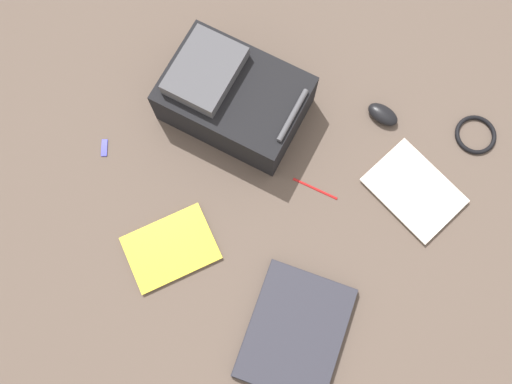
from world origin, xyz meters
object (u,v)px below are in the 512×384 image
at_px(computer_mouse, 383,114).
at_px(pen_black, 315,188).
at_px(backpack, 233,97).
at_px(usb_stick, 104,148).
at_px(book_comic, 414,191).
at_px(cable_coil, 476,135).
at_px(laptop, 296,332).
at_px(book_red, 171,248).

relative_size(computer_mouse, pen_black, 0.70).
height_order(backpack, computer_mouse, backpack).
distance_m(backpack, usb_stick, 0.43).
xyz_separation_m(book_comic, computer_mouse, (-0.15, -0.21, 0.01)).
xyz_separation_m(computer_mouse, pen_black, (0.32, -0.04, -0.02)).
bearing_deg(cable_coil, laptop, -8.92).
bearing_deg(book_red, laptop, 91.56).
bearing_deg(pen_black, laptop, 25.80).
distance_m(backpack, book_comic, 0.62).
height_order(backpack, laptop, backpack).
bearing_deg(book_comic, laptop, -6.48).
relative_size(backpack, computer_mouse, 4.35).
xyz_separation_m(laptop, usb_stick, (-0.12, -0.80, -0.01)).
xyz_separation_m(cable_coil, usb_stick, (0.70, -0.93, -0.00)).
xyz_separation_m(book_comic, usb_stick, (0.43, -0.86, -0.00)).
bearing_deg(backpack, usb_stick, -36.58).
height_order(book_comic, cable_coil, book_comic).
bearing_deg(book_comic, computer_mouse, -126.31).
height_order(laptop, book_red, laptop).
height_order(book_red, pen_black, book_red).
relative_size(book_comic, cable_coil, 2.39).
bearing_deg(cable_coil, computer_mouse, -67.26).
xyz_separation_m(computer_mouse, cable_coil, (-0.11, 0.27, -0.01)).
distance_m(pen_black, usb_stick, 0.67).
bearing_deg(laptop, computer_mouse, -168.40).
bearing_deg(laptop, backpack, -130.14).
distance_m(book_comic, computer_mouse, 0.26).
height_order(book_comic, computer_mouse, computer_mouse).
relative_size(laptop, cable_coil, 3.12).
xyz_separation_m(book_red, cable_coil, (-0.83, 0.57, 0.00)).
distance_m(laptop, book_red, 0.44).
relative_size(book_comic, usb_stick, 5.64).
xyz_separation_m(computer_mouse, usb_stick, (0.59, -0.66, -0.02)).
bearing_deg(book_red, computer_mouse, 157.83).
distance_m(laptop, cable_coil, 0.83).
bearing_deg(book_red, usb_stick, -110.05).
xyz_separation_m(book_comic, pen_black, (0.17, -0.25, -0.00)).
distance_m(laptop, computer_mouse, 0.72).
relative_size(backpack, cable_coil, 3.44).
xyz_separation_m(cable_coil, pen_black, (0.43, -0.32, -0.00)).
height_order(pen_black, usb_stick, same).
relative_size(laptop, book_red, 1.29).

